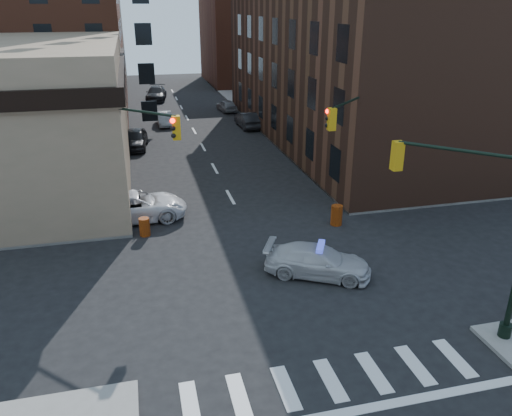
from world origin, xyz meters
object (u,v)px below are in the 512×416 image
pedestrian_a (94,198)px  parked_car_wnear (135,139)px  police_car (318,261)px  pedestrian_b (10,222)px  parked_car_wfar (165,119)px  parked_car_enear (247,120)px  pickup (134,206)px  barrel_road (337,215)px  barrel_bank (145,227)px  barricade_nw_a (101,216)px

pedestrian_a → parked_car_wnear: bearing=85.8°
police_car → pedestrian_b: bearing=91.1°
parked_car_wfar → parked_car_enear: 8.23m
pedestrian_b → pickup: bearing=2.6°
parked_car_enear → parked_car_wfar: bearing=-22.6°
barrel_road → barrel_bank: bearing=174.1°
barrel_bank → barricade_nw_a: size_ratio=0.71×
police_car → barrel_road: bearing=-3.7°
barricade_nw_a → police_car: bearing=-35.8°
barrel_road → barricade_nw_a: (-12.37, 2.62, 0.11)m
police_car → parked_car_wnear: (-7.41, 23.37, 0.13)m
pedestrian_b → parked_car_wfar: bearing=57.3°
pedestrian_b → parked_car_wnear: bearing=57.3°
pickup → parked_car_enear: (11.04, 20.33, -0.05)m
pickup → pedestrian_b: pedestrian_b is taller
police_car → barricade_nw_a: size_ratio=3.42×
parked_car_wnear → parked_car_enear: bearing=31.8°
barrel_bank → pedestrian_b: bearing=173.9°
pickup → parked_car_wnear: (0.30, 15.16, 0.01)m
police_car → parked_car_enear: parked_car_enear is taller
parked_car_wfar → barrel_bank: 25.56m
parked_car_wnear → parked_car_enear: size_ratio=1.04×
parked_car_enear → barrel_road: parked_car_enear is taller
parked_car_wfar → barrel_bank: bearing=-97.7°
parked_car_wnear → parked_car_enear: parked_car_wnear is taller
parked_car_enear → pedestrian_b: bearing=49.5°
police_car → parked_car_wfar: bearing=34.9°
parked_car_wnear → barricade_nw_a: parked_car_wnear is taller
barrel_bank → parked_car_wfar: bearing=83.6°
pickup → parked_car_wnear: bearing=-3.2°
pedestrian_b → barricade_nw_a: (4.23, 0.87, -0.47)m
parked_car_wfar → pedestrian_b: bearing=-111.8°
police_car → pedestrian_a: bearing=73.9°
police_car → parked_car_wfar: size_ratio=1.18×
pedestrian_b → police_car: bearing=-37.9°
pedestrian_b → parked_car_enear: bearing=40.0°
police_car → barrel_road: size_ratio=4.22×
pickup → pedestrian_a: pedestrian_a is taller
parked_car_enear → barrel_bank: size_ratio=4.67×
pickup → barricade_nw_a: size_ratio=4.21×
parked_car_wnear → barrel_road: (10.31, -18.48, -0.25)m
police_car → barricade_nw_a: police_car is taller
parked_car_wnear → barrel_bank: size_ratio=4.85×
parked_car_wfar → pickup: bearing=-99.3°
pedestrian_a → barrel_road: 13.52m
parked_car_enear → barricade_nw_a: size_ratio=3.33×
pedestrian_b → barricade_nw_a: pedestrian_b is taller
barrel_road → pickup: bearing=162.6°
parked_car_wfar → pedestrian_a: pedestrian_a is taller
parked_car_wfar → barricade_nw_a: size_ratio=2.91×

